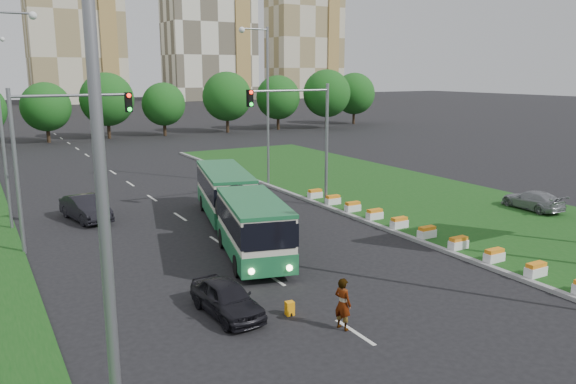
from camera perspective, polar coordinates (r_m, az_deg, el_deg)
ground at (r=26.05m, az=4.26°, el=-7.50°), size 360.00×360.00×0.00m
grass_median at (r=39.92m, az=13.38°, el=-0.74°), size 14.00×60.00×0.15m
median_kerb at (r=35.63m, az=5.16°, el=-1.97°), size 0.30×60.00×0.18m
lane_markings at (r=42.62m, az=-14.41°, el=-0.09°), size 0.20×100.00×0.01m
flower_planters at (r=31.33m, az=12.55°, el=-3.50°), size 1.10×20.30×0.60m
traffic_mast_median at (r=35.70m, az=1.79°, el=6.68°), size 5.76×0.32×8.00m
traffic_mast_left at (r=29.68m, az=-22.99°, el=4.62°), size 5.76×0.32×8.00m
street_lamps at (r=32.28m, az=-10.15°, el=7.08°), size 36.00×60.00×12.00m
tree_line at (r=79.08m, az=-12.32°, el=8.78°), size 120.00×8.00×9.00m
apartment_tower_ceast at (r=173.48m, az=-20.98°, el=16.73°), size 25.00×15.00×50.00m
apartment_tower_east at (r=184.26m, az=-8.05°, el=16.60°), size 27.00×15.00×47.00m
midrise_east at (r=199.75m, az=1.68°, el=15.35°), size 24.00×14.00×40.00m
articulated_bus at (r=30.52m, az=-5.61°, el=-1.48°), size 2.45×15.72×2.59m
car_left_near at (r=20.95m, az=-6.24°, el=-10.66°), size 1.78×3.89×1.29m
car_left_far at (r=35.68m, az=-19.87°, el=-1.55°), size 2.47×4.76×1.49m
car_median at (r=38.86m, az=23.59°, el=-0.76°), size 1.98×4.27×1.21m
pedestrian at (r=19.73m, az=5.59°, el=-11.24°), size 0.61×0.77×1.85m
shopping_trolley at (r=20.94m, az=0.17°, el=-11.75°), size 0.30×0.32×0.52m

